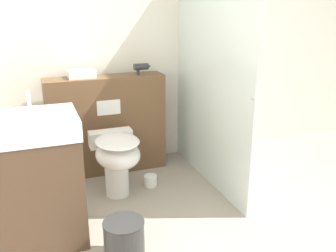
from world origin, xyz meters
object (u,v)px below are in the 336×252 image
at_px(toilet, 117,157).
at_px(sink_vanity, 38,180).
at_px(hair_drier, 142,67).
at_px(waste_bin, 124,240).

xyz_separation_m(toilet, sink_vanity, (-0.64, -0.42, 0.09)).
bearing_deg(hair_drier, waste_bin, -111.79).
height_order(hair_drier, waste_bin, hair_drier).
bearing_deg(toilet, waste_bin, -100.43).
distance_m(toilet, waste_bin, 0.89).
distance_m(sink_vanity, hair_drier, 1.53).
xyz_separation_m(sink_vanity, hair_drier, (1.04, 0.97, 0.57)).
bearing_deg(sink_vanity, hair_drier, 42.79).
bearing_deg(waste_bin, hair_drier, 68.21).
xyz_separation_m(hair_drier, waste_bin, (-0.56, -1.39, -0.89)).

